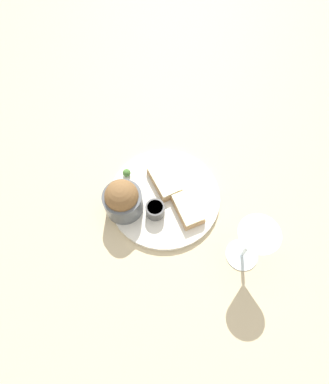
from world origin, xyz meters
TOP-DOWN VIEW (x-y plane):
  - ground_plane at (0.00, 0.00)m, footprint 4.00×4.00m
  - dinner_plate at (0.00, 0.00)m, footprint 0.29×0.29m
  - salad_bowl at (0.02, 0.11)m, footprint 0.10×0.10m
  - sauce_ramekin at (-0.03, 0.04)m, footprint 0.05×0.05m
  - cheese_toast_near at (0.03, -0.02)m, footprint 0.10×0.06m
  - cheese_toast_far at (-0.07, -0.03)m, footprint 0.10×0.06m
  - wine_glass at (-0.22, -0.09)m, footprint 0.09×0.09m
  - garnish at (0.10, 0.06)m, footprint 0.02×0.02m

SIDE VIEW (x-z plane):
  - ground_plane at x=0.00m, z-range 0.00..0.00m
  - dinner_plate at x=0.00m, z-range 0.00..0.01m
  - garnish at x=0.10m, z-range 0.01..0.04m
  - cheese_toast_near at x=0.03m, z-range 0.01..0.04m
  - cheese_toast_far at x=-0.07m, z-range 0.01..0.04m
  - sauce_ramekin at x=-0.03m, z-range 0.02..0.05m
  - salad_bowl at x=0.02m, z-range 0.01..0.11m
  - wine_glass at x=-0.22m, z-range 0.03..0.19m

